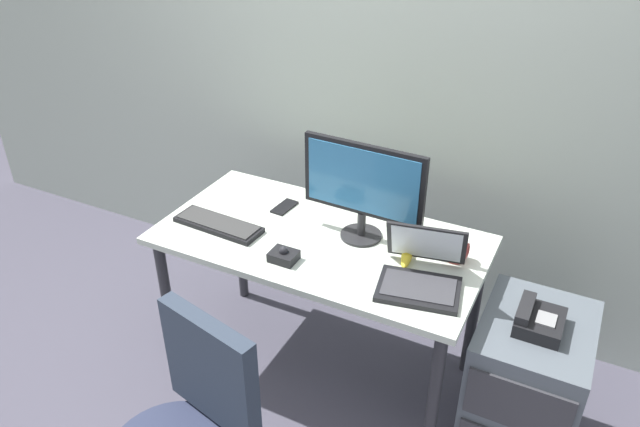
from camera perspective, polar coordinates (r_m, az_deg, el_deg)
ground_plane at (r=3.09m, az=0.00°, el=-14.14°), size 8.00×8.00×0.00m
back_wall at (r=2.95m, az=6.52°, el=15.18°), size 6.00×0.10×2.80m
desk at (r=2.66m, az=0.00°, el=-3.84°), size 1.41×0.73×0.76m
file_cabinet at (r=2.69m, az=18.74°, el=-15.13°), size 0.42×0.53×0.64m
desk_phone at (r=2.45m, az=19.87°, el=-9.46°), size 0.17×0.20×0.09m
monitor_main at (r=2.50m, az=4.07°, el=2.68°), size 0.54×0.18×0.44m
keyboard at (r=2.72m, az=-9.57°, el=-1.00°), size 0.42×0.16×0.03m
laptop at (r=2.35m, az=9.56°, el=-5.46°), size 0.36×0.37×0.22m
trackball_mouse at (r=2.46m, az=-3.45°, el=-3.98°), size 0.11×0.09×0.07m
coffee_mug at (r=2.51m, az=12.84°, el=-3.29°), size 0.09×0.08×0.10m
cell_phone at (r=2.83m, az=-3.37°, el=0.62°), size 0.08×0.15×0.01m
banana at (r=2.50m, az=8.23°, el=-3.85°), size 0.08×0.19×0.04m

